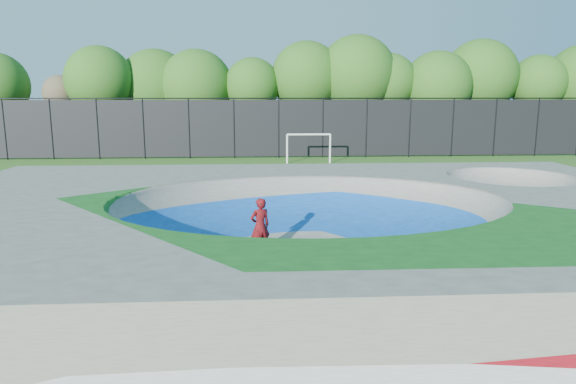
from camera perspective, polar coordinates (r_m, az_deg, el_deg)
The scene contains 7 objects.
ground at distance 14.56m, azimuth 2.30°, elevation -6.49°, with size 120.00×120.00×0.00m, color #315F1A.
skate_deck at distance 14.35m, azimuth 2.32°, elevation -3.63°, with size 22.00×14.00×1.50m, color gray.
skater at distance 14.06m, azimuth -3.12°, elevation -3.80°, with size 0.57×0.37×1.57m, color #B50E10.
skateboard at distance 14.28m, azimuth -3.09°, elevation -6.75°, with size 0.78×0.22×0.05m, color black.
soccer_goal at distance 32.29m, azimuth 2.32°, elevation 5.49°, with size 2.83×0.12×1.87m.
fence at distance 34.92m, azimuth -1.04°, elevation 7.24°, with size 48.09×0.09×4.04m.
treeline at distance 39.85m, azimuth 2.04°, elevation 12.12°, with size 53.07×7.44×8.68m.
Camera 1 is at (-1.38, -13.82, 4.36)m, focal length 32.00 mm.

